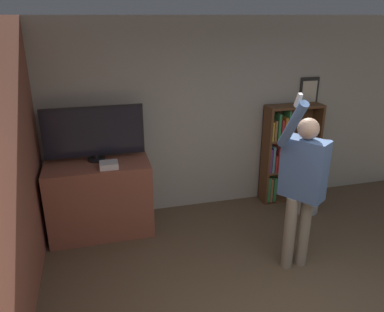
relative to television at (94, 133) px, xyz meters
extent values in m
cube|color=#B2AD9E|center=(1.68, 0.32, 0.02)|extent=(6.76, 0.06, 2.70)
cube|color=black|center=(3.11, 0.27, 0.29)|extent=(0.30, 0.02, 0.46)
cube|color=beige|center=(3.11, 0.26, 0.29)|extent=(0.23, 0.01, 0.36)
cube|color=#93513D|center=(-0.73, -1.18, 0.02)|extent=(0.06, 4.54, 2.70)
cube|color=#93513D|center=(0.00, -0.09, -0.85)|extent=(1.29, 0.70, 0.96)
cylinder|color=black|center=(0.00, 0.00, -0.35)|extent=(0.22, 0.22, 0.03)
cylinder|color=black|center=(0.00, 0.00, -0.31)|extent=(0.06, 0.06, 0.05)
cube|color=black|center=(0.00, 0.00, 0.02)|extent=(1.23, 0.04, 0.64)
cube|color=black|center=(0.00, -0.02, 0.02)|extent=(1.19, 0.01, 0.60)
cube|color=white|center=(0.14, -0.29, -0.33)|extent=(0.22, 0.19, 0.07)
cube|color=brown|center=(2.42, 0.13, -0.59)|extent=(0.04, 0.28, 1.49)
cube|color=brown|center=(3.23, 0.13, -0.59)|extent=(0.04, 0.28, 1.49)
cube|color=brown|center=(2.82, 0.26, -0.59)|extent=(0.85, 0.01, 1.49)
cube|color=brown|center=(2.82, 0.13, -1.31)|extent=(0.77, 0.28, 0.04)
cube|color=brown|center=(2.82, 0.13, -0.83)|extent=(0.77, 0.28, 0.04)
cube|color=brown|center=(2.82, 0.13, -0.34)|extent=(0.77, 0.28, 0.04)
cube|color=brown|center=(2.82, 0.13, 0.14)|extent=(0.77, 0.28, 0.04)
cube|color=#338447|center=(2.46, 0.12, -1.11)|extent=(0.04, 0.26, 0.41)
cube|color=#99663D|center=(2.50, 0.09, -1.12)|extent=(0.04, 0.20, 0.39)
cube|color=#338447|center=(2.55, 0.10, -1.11)|extent=(0.04, 0.23, 0.39)
cube|color=#7A3889|center=(2.45, 0.11, -0.63)|extent=(0.03, 0.25, 0.37)
cube|color=#5B8E99|center=(2.49, 0.11, -0.62)|extent=(0.04, 0.24, 0.40)
cube|color=red|center=(2.54, 0.10, -0.69)|extent=(0.03, 0.22, 0.26)
cube|color=red|center=(2.58, 0.12, -0.63)|extent=(0.04, 0.26, 0.37)
cube|color=gold|center=(2.45, 0.11, -0.18)|extent=(0.02, 0.25, 0.28)
cube|color=#99663D|center=(2.49, 0.09, -0.17)|extent=(0.04, 0.20, 0.29)
cube|color=#338447|center=(2.54, 0.09, -0.13)|extent=(0.04, 0.20, 0.39)
cube|color=red|center=(2.59, 0.10, -0.17)|extent=(0.04, 0.22, 0.30)
cube|color=orange|center=(2.65, 0.10, -0.16)|extent=(0.04, 0.22, 0.33)
cube|color=#338447|center=(2.69, 0.10, -0.11)|extent=(0.03, 0.22, 0.42)
cylinder|color=gray|center=(2.00, -1.42, -0.89)|extent=(0.13, 0.13, 0.87)
cylinder|color=gray|center=(2.18, -1.42, -0.89)|extent=(0.13, 0.13, 0.87)
cube|color=#4C6B9E|center=(2.09, -1.42, -0.13)|extent=(0.44, 0.50, 0.65)
sphere|color=tan|center=(2.09, -1.42, 0.30)|extent=(0.22, 0.22, 0.22)
cylinder|color=#4C6B9E|center=(2.35, -1.42, -0.15)|extent=(0.09, 0.09, 0.60)
cylinder|color=#4C6B9E|center=(1.84, -1.54, 0.39)|extent=(0.09, 0.42, 0.54)
cube|color=white|center=(1.84, -1.60, 0.64)|extent=(0.04, 0.09, 0.14)
cylinder|color=#B7B7BC|center=(2.90, -0.31, -1.14)|extent=(0.35, 0.35, 0.37)
camera|label=1|loc=(0.05, -4.60, 1.37)|focal=35.00mm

